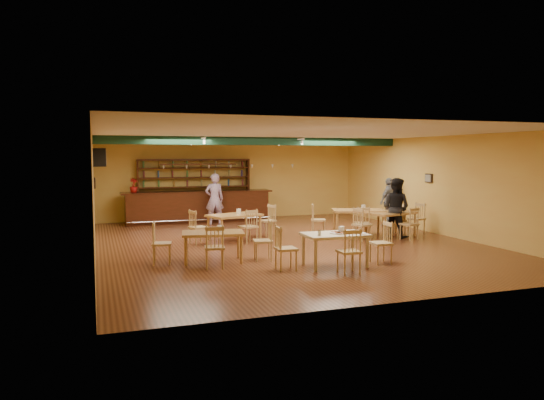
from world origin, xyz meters
name	(u,v)px	position (x,y,z in m)	size (l,w,h in m)	color
floor	(286,243)	(0.00, 0.00, 0.00)	(12.00, 12.00, 0.00)	#512A17
ceiling_beam	(256,141)	(0.00, 2.80, 2.87)	(10.00, 0.30, 0.25)	#10311D
track_rail_left	(197,139)	(-1.80, 3.40, 2.94)	(0.05, 2.50, 0.05)	white
track_rail_right	(290,140)	(1.40, 3.40, 2.94)	(0.05, 2.50, 0.05)	white
ac_unit	(100,157)	(-4.80, 4.20, 2.35)	(0.34, 0.70, 0.48)	white
picture_left	(95,183)	(-4.97, 1.00, 1.70)	(0.04, 0.34, 0.28)	black
picture_right	(429,178)	(4.97, 0.50, 1.70)	(0.04, 0.34, 0.28)	black
bar_counter	(198,207)	(-1.46, 5.15, 0.56)	(5.38, 0.85, 1.13)	#33170A
back_bar_hutch	(195,190)	(-1.46, 5.78, 1.14)	(4.16, 0.40, 2.28)	#33170A
poinsettia	(134,185)	(-3.70, 5.15, 1.38)	(0.28, 0.28, 0.50)	#9E120E
dining_table_a	(235,227)	(-1.21, 1.03, 0.37)	(1.46, 0.88, 0.73)	#AD7A3D
dining_table_b	(358,222)	(2.60, 0.67, 0.38)	(1.53, 0.92, 0.77)	#AD7A3D
dining_table_c	(213,247)	(-2.47, -1.83, 0.35)	(1.38, 0.83, 0.69)	#AD7A3D
dining_table_d	(390,224)	(3.31, 0.02, 0.37)	(1.48, 0.89, 0.74)	#AD7A3D
near_table	(335,250)	(-0.06, -3.16, 0.36)	(1.36, 0.87, 0.73)	#CAB887
pizza_tray	(339,233)	(0.04, -3.16, 0.73)	(0.40, 0.40, 0.01)	silver
parmesan_shaker	(319,233)	(-0.50, -3.30, 0.78)	(0.07, 0.07, 0.11)	#EAE5C6
napkin_stack	(345,231)	(0.28, -2.97, 0.74)	(0.20, 0.15, 0.03)	white
pizza_server	(344,232)	(0.18, -3.11, 0.74)	(0.32, 0.09, 0.00)	silver
side_plate	(361,233)	(0.47, -3.35, 0.73)	(0.22, 0.22, 0.01)	white
patron_bar	(214,199)	(-1.05, 4.33, 0.89)	(0.65, 0.43, 1.79)	#774392
patron_right_a	(396,208)	(3.40, -0.13, 0.88)	(0.85, 0.67, 1.76)	black
patron_right_b	(389,202)	(4.51, 2.02, 0.83)	(0.97, 0.40, 1.66)	slate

